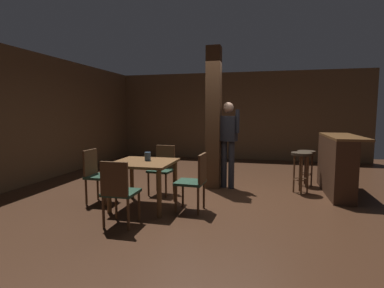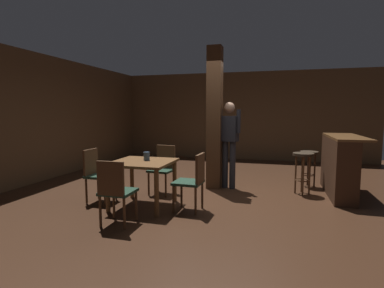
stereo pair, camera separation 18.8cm
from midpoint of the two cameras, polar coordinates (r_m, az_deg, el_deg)
ground_plane at (r=5.62m, az=5.69°, el=-9.71°), size 10.80×10.80×0.00m
wall_back at (r=9.87m, az=10.36°, el=5.26°), size 8.00×0.10×2.80m
wall_left at (r=7.26m, az=-27.15°, el=4.43°), size 0.10×9.00×2.80m
pillar at (r=5.98m, az=5.22°, el=4.86°), size 0.28×0.28×2.80m
dining_table at (r=4.87m, az=-8.28°, el=-4.68°), size 0.94×0.94×0.74m
chair_east at (r=4.60m, az=1.35°, el=-6.71°), size 0.44×0.44×0.89m
chair_north at (r=5.65m, az=-4.53°, el=-4.32°), size 0.46×0.46×0.89m
chair_south at (r=4.12m, az=-13.12°, el=-8.37°), size 0.42×0.42×0.89m
chair_west at (r=5.33m, az=-16.68°, el=-5.19°), size 0.42×0.42×0.89m
napkin_cup at (r=4.90m, az=-7.55°, el=-2.32°), size 0.10×0.10×0.14m
standing_person at (r=5.99m, az=7.97°, el=1.02°), size 0.47×0.28×1.72m
bar_counter at (r=6.18m, az=26.93°, el=-3.58°), size 0.56×1.63×1.10m
bar_stool_near at (r=5.97m, az=21.24°, el=-3.36°), size 0.38×0.38×0.77m
bar_stool_mid at (r=6.60m, az=22.14°, el=-2.84°), size 0.36×0.36×0.73m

